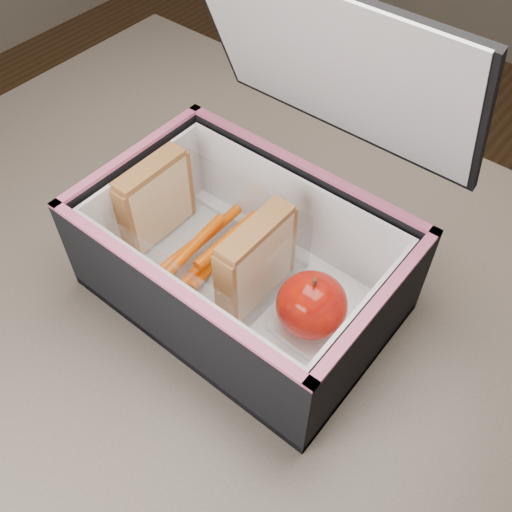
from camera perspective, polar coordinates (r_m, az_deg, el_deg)
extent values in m
cube|color=brown|center=(0.62, 2.69, -8.58)|extent=(1.20, 0.80, 0.03)
cube|color=#382D26|center=(1.32, -7.83, 6.08)|extent=(0.05, 0.05, 0.72)
cube|color=black|center=(0.58, 7.92, 18.04)|extent=(0.31, 0.08, 0.19)
cube|color=#E6C48B|center=(0.65, -10.47, 5.65)|extent=(0.01, 0.09, 0.09)
cube|color=#BC5D65|center=(0.65, -9.98, 5.14)|extent=(0.01, 0.08, 0.09)
cube|color=#E6C48B|center=(0.65, -9.56, 5.09)|extent=(0.01, 0.09, 0.09)
cube|color=brown|center=(0.62, -10.63, 8.58)|extent=(0.02, 0.09, 0.01)
cube|color=#E6C48B|center=(0.58, -0.59, -0.39)|extent=(0.01, 0.09, 0.10)
cube|color=#BC5D65|center=(0.58, 0.01, -1.00)|extent=(0.01, 0.09, 0.09)
cube|color=#E6C48B|center=(0.57, 0.61, -1.14)|extent=(0.01, 0.09, 0.10)
cube|color=brown|center=(0.54, 0.01, 2.65)|extent=(0.03, 0.09, 0.01)
cylinder|color=#DD5F06|center=(0.65, -3.64, 0.75)|extent=(0.02, 0.10, 0.01)
cylinder|color=#DD5F06|center=(0.65, -4.56, 2.40)|extent=(0.01, 0.10, 0.01)
cylinder|color=#DD5F06|center=(0.62, -2.89, 1.64)|extent=(0.01, 0.10, 0.01)
cylinder|color=#DD5F06|center=(0.62, -6.56, -2.20)|extent=(0.01, 0.10, 0.01)
cylinder|color=#DD5F06|center=(0.63, -8.27, -0.46)|extent=(0.02, 0.10, 0.01)
cylinder|color=#DD5F06|center=(0.62, -6.15, 1.11)|extent=(0.02, 0.10, 0.01)
cylinder|color=#DD5F06|center=(0.64, -3.98, -0.19)|extent=(0.03, 0.10, 0.01)
cube|color=white|center=(0.59, 6.03, -6.75)|extent=(0.08, 0.08, 0.01)
ellipsoid|color=maroon|center=(0.56, 5.60, -4.90)|extent=(0.08, 0.08, 0.07)
cylinder|color=#402A17|center=(0.53, 5.89, -2.64)|extent=(0.01, 0.01, 0.01)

